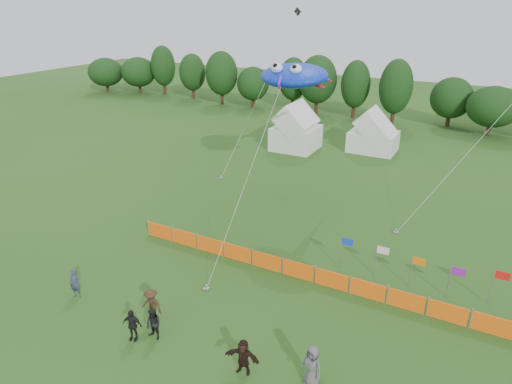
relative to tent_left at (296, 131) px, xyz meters
The scene contains 15 objects.
ground 30.21m from the tent_left, 75.19° to the right, with size 160.00×160.00×0.00m, color #234C16.
treeline 18.46m from the tent_left, 59.46° to the left, with size 104.57×8.78×8.36m.
tent_left is the anchor object (origin of this frame).
tent_right 8.03m from the tent_left, 22.89° to the left, with size 4.79×3.83×3.38m.
barrier_fence 24.46m from the tent_left, 65.91° to the right, with size 21.90×0.06×1.00m.
flag_row 25.54m from the tent_left, 51.56° to the right, with size 8.73×0.49×2.06m.
spectator_a 29.58m from the tent_left, 89.50° to the right, with size 0.61×0.40×1.67m, color #303750.
spectator_b 30.76m from the tent_left, 78.63° to the right, with size 0.78×0.61×1.61m, color black.
spectator_c 29.59m from the tent_left, 80.07° to the right, with size 1.14×0.66×1.77m, color #3A2717.
spectator_d 31.12m from the tent_left, 80.32° to the right, with size 0.95×0.40×1.63m, color black.
spectator_e 32.25m from the tent_left, 65.08° to the right, with size 0.94×0.61×1.93m, color #525257.
spectator_f 31.88m from the tent_left, 70.22° to the right, with size 1.54×0.49×1.66m, color black.
stingray_kite 16.86m from the tent_left, 67.29° to the right, with size 6.82×19.07×10.95m.
small_kite_white 19.91m from the tent_left, 20.85° to the right, with size 6.98×10.43×9.57m.
small_kite_dark 8.14m from the tent_left, 97.57° to the right, with size 3.28×9.78×14.04m.
Camera 1 is at (10.65, -13.75, 14.75)m, focal length 32.00 mm.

